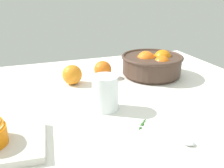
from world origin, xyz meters
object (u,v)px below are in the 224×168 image
at_px(fruit_bowl, 152,64).
at_px(loose_orange_0, 103,70).
at_px(juice_glass, 105,95).
at_px(loose_orange_1, 72,75).
at_px(spoon, 175,138).

relative_size(fruit_bowl, loose_orange_0, 3.55).
distance_m(fruit_bowl, juice_glass, 0.35).
bearing_deg(juice_glass, loose_orange_1, 102.43).
distance_m(juice_glass, spoon, 0.23).
relative_size(juice_glass, spoon, 0.79).
relative_size(fruit_bowl, spoon, 1.85).
bearing_deg(loose_orange_0, loose_orange_1, -167.91).
bearing_deg(spoon, loose_orange_0, 93.67).
bearing_deg(spoon, juice_glass, 117.06).
bearing_deg(fruit_bowl, loose_orange_0, 167.98).
distance_m(fruit_bowl, loose_orange_1, 0.32).
height_order(loose_orange_0, loose_orange_1, loose_orange_1).
bearing_deg(loose_orange_1, spoon, -70.40).
bearing_deg(loose_orange_1, fruit_bowl, -2.56).
bearing_deg(fruit_bowl, juice_glass, -140.86).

